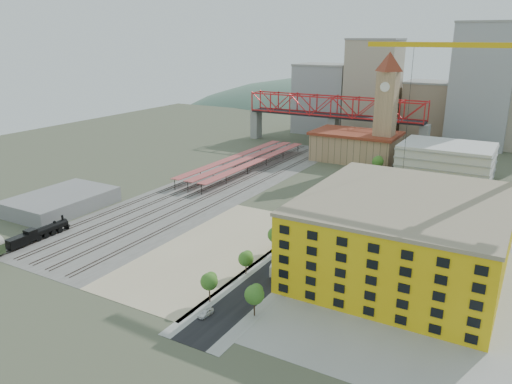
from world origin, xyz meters
The scene contains 32 objects.
ground centered at (0.00, 0.00, 0.00)m, with size 400.00×400.00×0.00m, color #474C38.
ballast_strip centered at (-36.00, 17.50, 0.03)m, with size 36.00×165.00×0.06m, color #605E59.
dirt_lot centered at (-4.00, -31.50, 0.03)m, with size 28.00×67.00×0.06m, color tan.
street_asphalt centered at (16.00, 15.00, 0.03)m, with size 12.00×170.00×0.06m, color black.
sidewalk_west centered at (10.50, 15.00, 0.02)m, with size 3.00×170.00×0.04m, color gray.
sidewalk_east centered at (21.50, 15.00, 0.02)m, with size 3.00×170.00×0.04m, color gray.
construction_pad centered at (45.00, -20.00, 0.03)m, with size 50.00×90.00×0.06m, color gray.
rail_tracks centered at (-37.80, 17.50, 0.15)m, with size 26.56×160.00×0.18m.
platform_canopies centered at (-41.00, 45.00, 3.99)m, with size 16.00×80.00×4.12m.
station_hall centered at (-5.00, 82.00, 6.67)m, with size 38.00×24.00×13.10m.
clock_tower centered at (8.00, 79.99, 28.70)m, with size 12.00×12.00×52.00m.
parking_garage centered at (36.00, 70.00, 7.00)m, with size 34.00×26.00×14.00m, color silver.
truss_bridge centered at (-25.00, 105.00, 18.86)m, with size 94.00×9.60×25.60m.
construction_building centered at (42.00, -20.00, 9.41)m, with size 44.60×50.60×18.80m.
warehouse centered at (-66.00, -30.00, 2.50)m, with size 22.00×32.00×5.00m, color gray.
street_trees centered at (16.00, 5.00, 0.00)m, with size 15.40×124.40×8.00m.
skyline centered at (7.47, 142.31, 22.81)m, with size 133.00×46.00×60.00m.
distant_hills centered at (45.28, 260.00, -79.54)m, with size 647.00×264.00×227.00m.
locomotive centered at (-50.00, -50.22, 1.88)m, with size 2.62×20.20×5.05m.
tower_crane centered at (59.32, 7.66, 37.54)m, with size 56.99×4.56×60.83m.
site_trailer_a centered at (16.00, -33.80, 1.32)m, with size 2.54×9.63×2.64m, color silver.
site_trailer_b centered at (16.00, -21.83, 1.25)m, with size 2.41×9.16×2.51m, color silver.
site_trailer_c centered at (16.00, -12.04, 1.30)m, with size 2.51×9.53×2.61m, color silver.
site_trailer_d centered at (16.00, -9.72, 1.19)m, with size 2.29×8.70×2.38m, color silver.
car_0 centered at (13.00, -60.00, 0.66)m, with size 1.56×3.89×1.32m, color white.
car_1 centered at (13.00, -20.73, 0.79)m, with size 1.68×4.81×1.59m, color gray.
car_2 centered at (13.00, -18.17, 0.66)m, with size 2.18×4.73×1.31m, color black.
car_3 centered at (13.00, 25.01, 0.79)m, with size 2.23×5.48×1.59m, color navy.
car_4 centered at (19.00, -24.83, 0.76)m, with size 1.80×4.48×1.52m, color silver.
car_5 centered at (19.00, -28.60, 0.67)m, with size 1.41×4.06×1.34m, color gray.
car_6 centered at (19.00, 8.88, 0.68)m, with size 2.24×4.86×1.35m, color black.
car_7 centered at (19.00, 21.32, 0.71)m, with size 1.98×4.87×1.41m, color #1A304D.
Camera 1 is at (66.08, -131.87, 54.25)m, focal length 35.00 mm.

